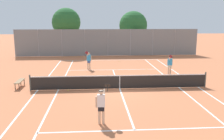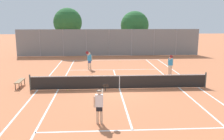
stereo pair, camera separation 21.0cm
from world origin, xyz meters
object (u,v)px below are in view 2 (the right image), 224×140
(loose_tennis_ball_3, at_px, (68,90))
(tree_behind_right, at_px, (134,26))
(tree_behind_left, at_px, (68,23))
(player_far_left, at_px, (89,60))
(courtside_bench, at_px, (20,81))
(player_near_side, at_px, (99,104))
(player_far_right, at_px, (170,64))
(tennis_net, at_px, (120,82))
(loose_tennis_ball_2, at_px, (148,69))
(loose_tennis_ball_4, at_px, (120,61))

(loose_tennis_ball_3, height_order, tree_behind_right, tree_behind_right)
(tree_behind_left, bearing_deg, tree_behind_right, 6.37)
(player_far_left, xyz_separation_m, loose_tennis_ball_3, (-1.23, -6.95, -0.89))
(tree_behind_right, bearing_deg, courtside_bench, -121.51)
(player_near_side, bearing_deg, player_far_right, 57.83)
(tennis_net, bearing_deg, player_near_side, -104.05)
(loose_tennis_ball_3, bearing_deg, tree_behind_left, 95.87)
(player_far_right, xyz_separation_m, loose_tennis_ball_2, (-1.44, 2.39, -0.89))
(player_near_side, distance_m, tree_behind_right, 24.25)
(player_near_side, distance_m, loose_tennis_ball_3, 5.80)
(player_far_right, bearing_deg, tennis_net, -139.22)
(tennis_net, distance_m, player_far_left, 7.08)
(loose_tennis_ball_3, distance_m, tree_behind_left, 17.79)
(tennis_net, height_order, tree_behind_right, tree_behind_right)
(player_far_left, bearing_deg, courtside_bench, -128.73)
(player_far_left, bearing_deg, tree_behind_left, 106.26)
(player_far_left, relative_size, tree_behind_left, 0.29)
(player_far_left, distance_m, player_far_right, 7.38)
(player_far_right, distance_m, tree_behind_left, 16.61)
(courtside_bench, bearing_deg, player_far_left, 51.27)
(player_near_side, xyz_separation_m, loose_tennis_ball_2, (4.61, 12.00, -0.89))
(courtside_bench, distance_m, tree_behind_left, 16.58)
(tennis_net, relative_size, loose_tennis_ball_3, 181.82)
(loose_tennis_ball_3, bearing_deg, loose_tennis_ball_2, 44.92)
(loose_tennis_ball_2, xyz_separation_m, tree_behind_right, (0.38, 11.58, 3.61))
(player_far_right, xyz_separation_m, loose_tennis_ball_4, (-3.63, 6.74, -0.89))
(tennis_net, distance_m, tree_behind_right, 18.59)
(tennis_net, height_order, loose_tennis_ball_3, tennis_net)
(loose_tennis_ball_4, relative_size, tree_behind_left, 0.01)
(player_near_side, relative_size, player_far_right, 1.00)
(player_near_side, xyz_separation_m, loose_tennis_ball_3, (-2.05, 5.35, -0.89))
(tennis_net, xyz_separation_m, loose_tennis_ball_3, (-3.46, -0.25, -0.48))
(loose_tennis_ball_3, height_order, tree_behind_left, tree_behind_left)
(player_far_left, relative_size, player_far_right, 1.00)
(player_near_side, bearing_deg, tree_behind_right, 78.06)
(courtside_bench, bearing_deg, player_near_side, -49.85)
(loose_tennis_ball_2, relative_size, tree_behind_left, 0.01)
(player_far_left, height_order, loose_tennis_ball_3, player_far_left)
(loose_tennis_ball_2, distance_m, courtside_bench, 11.50)
(loose_tennis_ball_4, bearing_deg, loose_tennis_ball_3, -112.13)
(player_far_left, xyz_separation_m, loose_tennis_ball_2, (5.43, -0.31, -0.89))
(tennis_net, height_order, loose_tennis_ball_2, tennis_net)
(player_near_side, distance_m, loose_tennis_ball_2, 12.88)
(player_far_left, xyz_separation_m, player_far_right, (6.87, -2.70, 0.00))
(player_far_left, bearing_deg, loose_tennis_ball_2, -3.27)
(tennis_net, relative_size, player_far_right, 6.76)
(tennis_net, relative_size, courtside_bench, 8.00)
(tennis_net, xyz_separation_m, loose_tennis_ball_4, (1.01, 10.74, -0.48))
(tennis_net, xyz_separation_m, courtside_bench, (-6.89, 0.89, -0.10))
(player_near_side, bearing_deg, player_far_left, 93.85)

